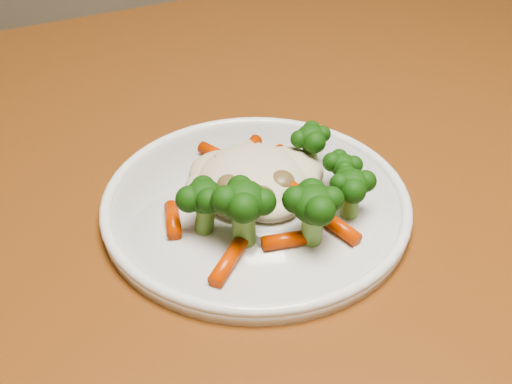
# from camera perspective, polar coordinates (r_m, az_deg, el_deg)

# --- Properties ---
(dining_table) EXTENTS (1.46, 1.19, 0.75)m
(dining_table) POSITION_cam_1_polar(r_m,az_deg,el_deg) (0.70, 2.61, -2.21)
(dining_table) COLOR brown
(dining_table) RESTS_ON ground
(plate) EXTENTS (0.26, 0.26, 0.01)m
(plate) POSITION_cam_1_polar(r_m,az_deg,el_deg) (0.56, 0.00, -1.13)
(plate) COLOR silver
(plate) RESTS_ON dining_table
(meal) EXTENTS (0.18, 0.19, 0.05)m
(meal) POSITION_cam_1_polar(r_m,az_deg,el_deg) (0.53, 1.13, 0.57)
(meal) COLOR beige
(meal) RESTS_ON plate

